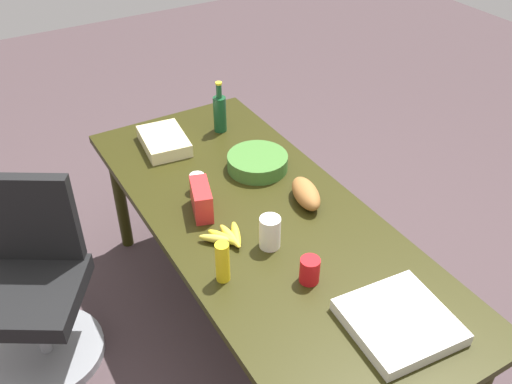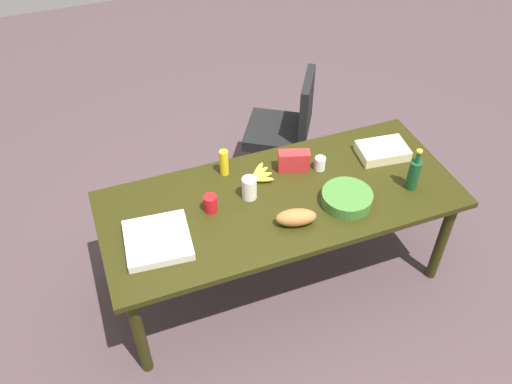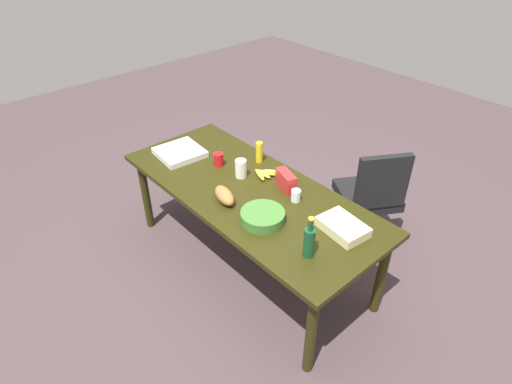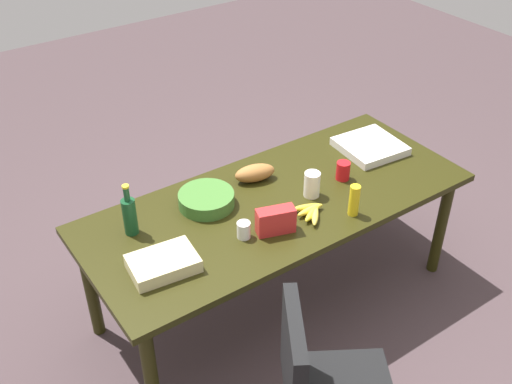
{
  "view_description": "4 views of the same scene",
  "coord_description": "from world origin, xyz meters",
  "px_view_note": "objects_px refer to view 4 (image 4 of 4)",
  "views": [
    {
      "loc": [
        -1.7,
        1.03,
        2.37
      ],
      "look_at": [
        0.14,
        -0.05,
        0.8
      ],
      "focal_mm": 39.64,
      "sensor_mm": 36.0,
      "label": 1
    },
    {
      "loc": [
        -0.99,
        -2.19,
        3.06
      ],
      "look_at": [
        -0.14,
        0.08,
        0.78
      ],
      "focal_mm": 38.04,
      "sensor_mm": 36.0,
      "label": 2
    },
    {
      "loc": [
        2.06,
        -1.77,
        2.64
      ],
      "look_at": [
        0.14,
        -0.06,
        0.84
      ],
      "focal_mm": 30.37,
      "sensor_mm": 36.0,
      "label": 3
    },
    {
      "loc": [
        1.66,
        2.19,
        2.76
      ],
      "look_at": [
        0.1,
        -0.07,
        0.81
      ],
      "focal_mm": 42.91,
      "sensor_mm": 36.0,
      "label": 4
    }
  ],
  "objects_px": {
    "bread_loaf": "(255,173)",
    "red_solo_cup": "(343,171)",
    "mayo_jar": "(312,184)",
    "wine_bottle": "(130,215)",
    "conference_table": "(277,211)",
    "mustard_bottle": "(354,200)",
    "salad_bowl": "(206,199)",
    "banana_bunch": "(311,211)",
    "sheet_cake": "(163,263)",
    "chip_bag_red": "(276,221)",
    "pizza_box": "(370,146)",
    "paper_cup": "(244,230)"
  },
  "relations": [
    {
      "from": "red_solo_cup",
      "to": "mayo_jar",
      "type": "xyz_separation_m",
      "value": [
        0.25,
        0.03,
        0.02
      ]
    },
    {
      "from": "salad_bowl",
      "to": "bread_loaf",
      "type": "xyz_separation_m",
      "value": [
        -0.36,
        -0.05,
        0.01
      ]
    },
    {
      "from": "mayo_jar",
      "to": "red_solo_cup",
      "type": "bearing_deg",
      "value": -174.0
    },
    {
      "from": "salad_bowl",
      "to": "wine_bottle",
      "type": "relative_size",
      "value": 1.04
    },
    {
      "from": "salad_bowl",
      "to": "banana_bunch",
      "type": "distance_m",
      "value": 0.57
    },
    {
      "from": "mayo_jar",
      "to": "wine_bottle",
      "type": "distance_m",
      "value": 1.01
    },
    {
      "from": "conference_table",
      "to": "mustard_bottle",
      "type": "height_order",
      "value": "mustard_bottle"
    },
    {
      "from": "banana_bunch",
      "to": "paper_cup",
      "type": "height_order",
      "value": "paper_cup"
    },
    {
      "from": "wine_bottle",
      "to": "bread_loaf",
      "type": "xyz_separation_m",
      "value": [
        -0.8,
        -0.03,
        -0.06
      ]
    },
    {
      "from": "pizza_box",
      "to": "bread_loaf",
      "type": "xyz_separation_m",
      "value": [
        0.79,
        -0.13,
        0.03
      ]
    },
    {
      "from": "salad_bowl",
      "to": "bread_loaf",
      "type": "height_order",
      "value": "bread_loaf"
    },
    {
      "from": "mayo_jar",
      "to": "bread_loaf",
      "type": "height_order",
      "value": "mayo_jar"
    },
    {
      "from": "red_solo_cup",
      "to": "wine_bottle",
      "type": "height_order",
      "value": "wine_bottle"
    },
    {
      "from": "conference_table",
      "to": "chip_bag_red",
      "type": "relative_size",
      "value": 11.05
    },
    {
      "from": "conference_table",
      "to": "mayo_jar",
      "type": "height_order",
      "value": "mayo_jar"
    },
    {
      "from": "red_solo_cup",
      "to": "banana_bunch",
      "type": "height_order",
      "value": "red_solo_cup"
    },
    {
      "from": "conference_table",
      "to": "red_solo_cup",
      "type": "height_order",
      "value": "red_solo_cup"
    },
    {
      "from": "red_solo_cup",
      "to": "bread_loaf",
      "type": "xyz_separation_m",
      "value": [
        0.43,
        -0.28,
        -0.01
      ]
    },
    {
      "from": "bread_loaf",
      "to": "paper_cup",
      "type": "height_order",
      "value": "bread_loaf"
    },
    {
      "from": "mayo_jar",
      "to": "bread_loaf",
      "type": "bearing_deg",
      "value": -60.04
    },
    {
      "from": "wine_bottle",
      "to": "paper_cup",
      "type": "height_order",
      "value": "wine_bottle"
    },
    {
      "from": "chip_bag_red",
      "to": "sheet_cake",
      "type": "relative_size",
      "value": 0.62
    },
    {
      "from": "conference_table",
      "to": "pizza_box",
      "type": "relative_size",
      "value": 6.14
    },
    {
      "from": "banana_bunch",
      "to": "paper_cup",
      "type": "distance_m",
      "value": 0.4
    },
    {
      "from": "red_solo_cup",
      "to": "chip_bag_red",
      "type": "xyz_separation_m",
      "value": [
        0.61,
        0.17,
        0.02
      ]
    },
    {
      "from": "pizza_box",
      "to": "paper_cup",
      "type": "height_order",
      "value": "paper_cup"
    },
    {
      "from": "mayo_jar",
      "to": "chip_bag_red",
      "type": "distance_m",
      "value": 0.38
    },
    {
      "from": "pizza_box",
      "to": "chip_bag_red",
      "type": "bearing_deg",
      "value": 23.12
    },
    {
      "from": "conference_table",
      "to": "sheet_cake",
      "type": "height_order",
      "value": "sheet_cake"
    },
    {
      "from": "wine_bottle",
      "to": "sheet_cake",
      "type": "relative_size",
      "value": 0.92
    },
    {
      "from": "mayo_jar",
      "to": "wine_bottle",
      "type": "height_order",
      "value": "wine_bottle"
    },
    {
      "from": "salad_bowl",
      "to": "mayo_jar",
      "type": "xyz_separation_m",
      "value": [
        -0.53,
        0.25,
        0.04
      ]
    },
    {
      "from": "mustard_bottle",
      "to": "mayo_jar",
      "type": "bearing_deg",
      "value": -74.22
    },
    {
      "from": "mayo_jar",
      "to": "banana_bunch",
      "type": "relative_size",
      "value": 0.73
    },
    {
      "from": "mayo_jar",
      "to": "pizza_box",
      "type": "xyz_separation_m",
      "value": [
        -0.61,
        -0.17,
        -0.05
      ]
    },
    {
      "from": "conference_table",
      "to": "mustard_bottle",
      "type": "relative_size",
      "value": 12.25
    },
    {
      "from": "sheet_cake",
      "to": "salad_bowl",
      "type": "bearing_deg",
      "value": -143.18
    },
    {
      "from": "mayo_jar",
      "to": "chip_bag_red",
      "type": "relative_size",
      "value": 0.74
    },
    {
      "from": "wine_bottle",
      "to": "mayo_jar",
      "type": "bearing_deg",
      "value": 164.42
    },
    {
      "from": "banana_bunch",
      "to": "mustard_bottle",
      "type": "distance_m",
      "value": 0.23
    },
    {
      "from": "salad_bowl",
      "to": "mustard_bottle",
      "type": "xyz_separation_m",
      "value": [
        -0.61,
        0.52,
        0.05
      ]
    },
    {
      "from": "conference_table",
      "to": "paper_cup",
      "type": "relative_size",
      "value": 24.55
    },
    {
      "from": "bread_loaf",
      "to": "red_solo_cup",
      "type": "bearing_deg",
      "value": 147.1
    },
    {
      "from": "mayo_jar",
      "to": "banana_bunch",
      "type": "height_order",
      "value": "mayo_jar"
    },
    {
      "from": "mayo_jar",
      "to": "paper_cup",
      "type": "distance_m",
      "value": 0.52
    },
    {
      "from": "red_solo_cup",
      "to": "sheet_cake",
      "type": "relative_size",
      "value": 0.34
    },
    {
      "from": "chip_bag_red",
      "to": "banana_bunch",
      "type": "xyz_separation_m",
      "value": [
        -0.24,
        -0.0,
        -0.05
      ]
    },
    {
      "from": "banana_bunch",
      "to": "mustard_bottle",
      "type": "xyz_separation_m",
      "value": [
        -0.19,
        0.12,
        0.07
      ]
    },
    {
      "from": "red_solo_cup",
      "to": "bread_loaf",
      "type": "bearing_deg",
      "value": -32.9
    },
    {
      "from": "wine_bottle",
      "to": "bread_loaf",
      "type": "bearing_deg",
      "value": -177.56
    }
  ]
}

